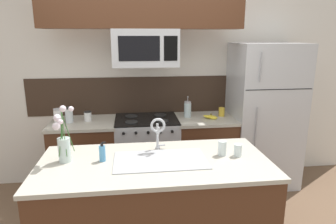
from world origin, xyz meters
The scene contains 21 objects.
rear_partition centered at (0.30, 1.28, 1.30)m, with size 5.20×0.10×2.60m, color silver.
splash_band centered at (0.00, 1.22, 1.15)m, with size 2.97×0.01×0.48m, color #332319.
back_counter_left centered at (-0.76, 0.90, 0.46)m, with size 0.78×0.65×0.91m.
back_counter_right centered at (0.73, 0.90, 0.46)m, with size 0.74×0.65×0.91m.
stove_range centered at (0.00, 0.90, 0.46)m, with size 0.76×0.64×0.93m.
microwave centered at (0.00, 0.88, 1.77)m, with size 0.74×0.40×0.42m.
upper_cabinet_band centered at (-0.02, 0.85, 2.28)m, with size 2.22×0.34×0.60m, color #4C2B19.
refrigerator centered at (1.50, 0.92, 0.91)m, with size 0.83×0.74×1.82m.
storage_jar_tall centered at (-1.03, 0.88, 1.00)m, with size 0.10×0.10×0.17m.
storage_jar_medium centered at (-0.91, 0.89, 1.00)m, with size 0.09×0.09×0.19m.
storage_jar_short centered at (-0.70, 0.93, 0.97)m, with size 0.09×0.09×0.12m.
banana_bunch centered at (0.79, 0.84, 0.93)m, with size 0.19×0.15×0.08m.
french_press centered at (0.52, 0.96, 1.01)m, with size 0.09×0.09×0.27m.
coffee_tin centered at (0.96, 0.95, 0.97)m, with size 0.08×0.08×0.11m, color gold.
island_counter centered at (0.00, -0.35, 0.46)m, with size 1.89×0.90×0.91m.
kitchen_sink centered at (0.05, -0.35, 0.84)m, with size 0.76×0.44×0.16m.
sink_faucet centered at (0.05, -0.13, 1.11)m, with size 0.14×0.14×0.31m.
dish_soap_bottle centered at (-0.42, -0.30, 0.98)m, with size 0.06×0.05×0.16m.
drinking_glass centered at (0.58, -0.30, 0.97)m, with size 0.07×0.07×0.13m.
spare_glass centered at (0.71, -0.34, 0.96)m, with size 0.07×0.07×0.11m.
flower_vase centered at (-0.73, -0.27, 1.06)m, with size 0.16×0.17×0.48m.
Camera 1 is at (-0.17, -2.63, 1.91)m, focal length 32.00 mm.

